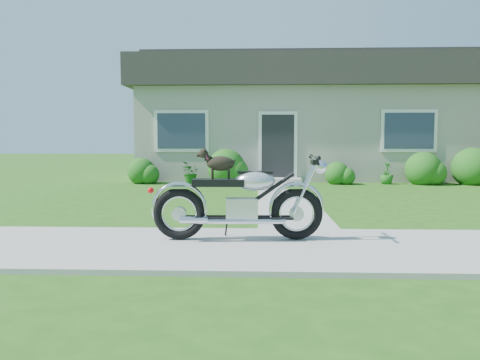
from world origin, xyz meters
The scene contains 8 objects.
ground centered at (0.00, 0.00, 0.00)m, with size 80.00×80.00×0.00m, color #235114.
sidewalk centered at (0.00, 0.00, 0.02)m, with size 24.00×2.20×0.04m, color #9E9B93.
walkway centered at (-1.50, 5.00, 0.01)m, with size 1.20×8.00×0.03m, color #9E9B93.
house centered at (0.00, 11.99, 2.16)m, with size 12.60×7.03×4.50m.
shrub_row centered at (0.47, 8.50, 0.46)m, with size 10.92×1.19×1.19m.
potted_plant_left centered at (-4.15, 8.55, 0.34)m, with size 0.61×0.53×0.68m, color #164F14.
potted_plant_right centered at (1.75, 8.55, 0.34)m, with size 0.38×0.38×0.68m, color #20681C.
motorcycle_with_dog centered at (-2.31, 0.32, 0.55)m, with size 2.22×0.60×1.16m.
Camera 1 is at (-2.10, -5.58, 1.31)m, focal length 35.00 mm.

